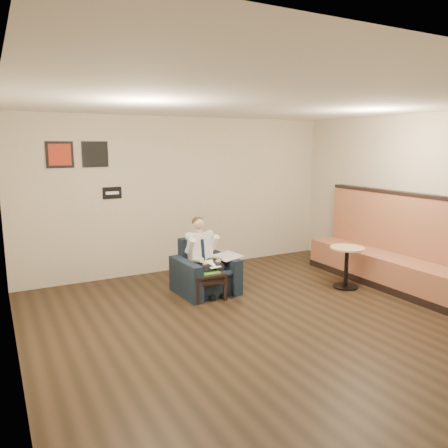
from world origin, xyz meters
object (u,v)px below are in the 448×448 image
side_table (206,285)px  cafe_table (346,267)px  coffee_mug (213,266)px  banquette (386,239)px  smartphone (205,269)px  armchair (205,267)px  green_folder (205,272)px  seated_man (209,259)px

side_table → cafe_table: bearing=-16.0°
side_table → coffee_mug: coffee_mug is taller
banquette → smartphone: bearing=162.2°
side_table → banquette: 3.09m
banquette → armchair: bearing=160.3°
green_folder → coffee_mug: 0.23m
armchair → green_folder: 0.28m
green_folder → cafe_table: bearing=-15.4°
green_folder → armchair: bearing=61.5°
armchair → coffee_mug: size_ratio=9.91×
armchair → banquette: size_ratio=0.29×
seated_man → smartphone: (-0.05, 0.02, -0.15)m
banquette → coffee_mug: bearing=162.3°
seated_man → coffee_mug: size_ratio=13.14×
armchair → green_folder: size_ratio=2.09×
green_folder → banquette: size_ratio=0.14×
armchair → green_folder: armchair is taller
side_table → green_folder: bearing=-150.8°
armchair → side_table: bearing=-118.1°
coffee_mug → cafe_table: bearing=-19.6°
cafe_table → banquette: bearing=-11.6°
side_table → cafe_table: size_ratio=0.74×
green_folder → coffee_mug: (0.20, 0.11, 0.04)m
side_table → green_folder: (-0.03, -0.02, 0.21)m
seated_man → side_table: bearing=-136.3°
green_folder → smartphone: bearing=61.6°
seated_man → cafe_table: size_ratio=1.68×
smartphone → banquette: 3.05m
smartphone → cafe_table: cafe_table is taller
armchair → banquette: bearing=-23.3°
armchair → green_folder: (-0.13, -0.24, 0.00)m
coffee_mug → cafe_table: 2.19m
banquette → cafe_table: size_ratio=4.38×
seated_man → coffee_mug: (0.06, -0.02, -0.12)m
armchair → seated_man: seated_man is taller
armchair → smartphone: armchair is taller
smartphone → banquette: size_ratio=0.04×
armchair → side_table: armchair is taller
coffee_mug → armchair: bearing=117.3°
banquette → seated_man: bearing=162.3°
armchair → smartphone: 0.10m
smartphone → coffee_mug: bearing=-7.1°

